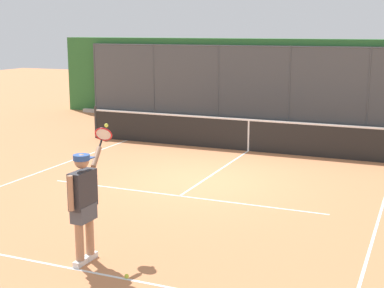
# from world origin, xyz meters

# --- Properties ---
(ground_plane) EXTENTS (60.00, 60.00, 0.00)m
(ground_plane) POSITION_xyz_m (0.00, 0.00, 0.00)
(ground_plane) COLOR #C67A4C
(court_line_markings) EXTENTS (8.33, 9.11, 0.01)m
(court_line_markings) POSITION_xyz_m (0.00, 1.70, 0.00)
(court_line_markings) COLOR white
(court_line_markings) RESTS_ON ground
(fence_backdrop) EXTENTS (20.09, 1.37, 3.20)m
(fence_backdrop) POSITION_xyz_m (0.00, -9.35, 1.59)
(fence_backdrop) COLOR #474C51
(fence_backdrop) RESTS_ON ground
(tennis_net) EXTENTS (10.70, 0.09, 1.07)m
(tennis_net) POSITION_xyz_m (0.00, -3.65, 0.49)
(tennis_net) COLOR #2D2D2D
(tennis_net) RESTS_ON ground
(tennis_player) EXTENTS (0.45, 1.43, 2.03)m
(tennis_player) POSITION_xyz_m (-0.09, 5.13, 1.02)
(tennis_player) COLOR silver
(tennis_player) RESTS_ON ground
(tennis_ball_near_baseline) EXTENTS (0.07, 0.07, 0.07)m
(tennis_ball_near_baseline) POSITION_xyz_m (-0.97, 5.41, 0.03)
(tennis_ball_near_baseline) COLOR #C1D138
(tennis_ball_near_baseline) RESTS_ON ground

